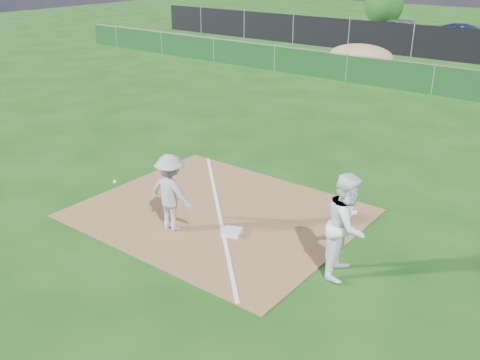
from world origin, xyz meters
name	(u,v)px	position (x,y,z in m)	size (l,w,h in m)	color
ground	(382,122)	(0.00, 10.00, 0.00)	(90.00, 90.00, 0.00)	#14420E
infield_dirt	(219,213)	(0.00, 1.00, 0.01)	(6.00, 5.00, 0.02)	brown
foul_line	(219,212)	(0.00, 1.00, 0.03)	(0.08, 7.00, 0.01)	white
green_fence	(433,81)	(0.00, 15.00, 0.60)	(44.00, 0.05, 1.20)	#0E3312
dirt_mound	(361,56)	(-5.00, 18.50, 0.58)	(3.38, 2.60, 1.17)	#977449
first_base	(232,232)	(0.85, 0.40, 0.06)	(0.39, 0.39, 0.08)	silver
play_at_first	(171,193)	(-0.31, -0.20, 0.87)	(2.04, 0.70, 1.70)	#A8A8AA
runner	(347,225)	(3.43, 0.53, 1.01)	(0.98, 0.76, 2.01)	white
car_left	(405,30)	(-6.40, 27.96, 0.76)	(1.78, 4.41, 1.50)	#ADB0B6
car_mid	(466,38)	(-2.18, 26.80, 0.77)	(1.60, 4.60, 1.52)	black
tree_left	(384,4)	(-10.49, 33.59, 1.80)	(2.95, 2.95, 3.50)	#382316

